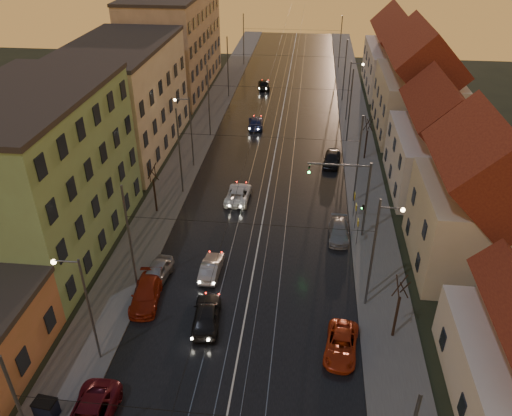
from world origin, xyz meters
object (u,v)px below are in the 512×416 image
(driving_car_3, at_px, (256,122))
(street_lamp_3, at_px, (351,86))
(street_lamp_1, at_px, (379,243))
(parked_right_2, at_px, (332,158))
(dumpster, at_px, (46,409))
(parked_right_0, at_px, (341,345))
(driving_car_1, at_px, (211,267))
(driving_car_4, at_px, (264,84))
(driving_car_0, at_px, (206,314))
(parked_left_3, at_px, (156,273))
(street_lamp_0, at_px, (83,301))
(traffic_light_mast, at_px, (356,190))
(parked_right_1, at_px, (339,231))
(driving_car_2, at_px, (238,194))
(street_lamp_2, at_px, (188,126))
(parked_left_2, at_px, (146,294))

(driving_car_3, bearing_deg, street_lamp_3, -168.72)
(street_lamp_1, bearing_deg, parked_right_2, 96.42)
(parked_right_2, relative_size, dumpster, 3.64)
(street_lamp_1, relative_size, parked_right_0, 1.82)
(driving_car_1, height_order, dumpster, driving_car_1)
(street_lamp_3, bearing_deg, parked_right_2, -100.25)
(driving_car_4, xyz_separation_m, dumpster, (-6.55, -61.21, -0.04))
(street_lamp_1, xyz_separation_m, driving_car_0, (-11.69, -4.07, -4.11))
(driving_car_4, bearing_deg, street_lamp_3, 127.03)
(parked_left_3, distance_m, parked_right_2, 26.19)
(street_lamp_0, xyz_separation_m, driving_car_0, (6.52, 3.93, -4.11))
(driving_car_4, distance_m, dumpster, 61.56)
(parked_right_0, height_order, dumpster, dumpster)
(driving_car_3, xyz_separation_m, parked_right_2, (9.76, -10.13, 0.07))
(street_lamp_0, bearing_deg, driving_car_4, 84.47)
(traffic_light_mast, bearing_deg, street_lamp_1, -82.09)
(parked_right_1, bearing_deg, driving_car_3, 113.38)
(street_lamp_0, height_order, parked_right_0, street_lamp_0)
(driving_car_2, xyz_separation_m, dumpster, (-7.39, -25.67, 0.03))
(parked_left_3, xyz_separation_m, parked_right_1, (14.28, 7.57, -0.10))
(street_lamp_3, distance_m, parked_right_0, 42.00)
(parked_right_1, bearing_deg, street_lamp_2, 143.50)
(street_lamp_0, height_order, parked_right_2, street_lamp_0)
(street_lamp_1, height_order, street_lamp_2, same)
(street_lamp_1, height_order, driving_car_0, street_lamp_1)
(driving_car_4, bearing_deg, parked_left_2, 77.74)
(driving_car_0, height_order, driving_car_3, driving_car_0)
(street_lamp_3, xyz_separation_m, driving_car_4, (-12.72, 12.71, -4.15))
(driving_car_4, relative_size, dumpster, 3.62)
(driving_car_4, distance_m, parked_right_0, 55.38)
(street_lamp_1, xyz_separation_m, driving_car_1, (-12.37, 1.34, -4.23))
(parked_left_3, height_order, parked_right_1, parked_left_3)
(driving_car_3, distance_m, parked_left_2, 34.91)
(street_lamp_0, bearing_deg, driving_car_0, 31.10)
(parked_right_0, bearing_deg, driving_car_4, 107.94)
(driving_car_0, bearing_deg, street_lamp_0, 25.57)
(street_lamp_2, relative_size, driving_car_2, 1.66)
(driving_car_2, relative_size, parked_right_0, 1.09)
(street_lamp_0, distance_m, dumpster, 6.23)
(street_lamp_3, height_order, driving_car_2, street_lamp_3)
(street_lamp_1, bearing_deg, driving_car_4, 104.63)
(parked_left_2, height_order, parked_left_3, parked_left_3)
(parked_right_0, bearing_deg, driving_car_1, 151.86)
(street_lamp_0, height_order, street_lamp_2, same)
(parked_right_2, height_order, dumpster, parked_right_2)
(traffic_light_mast, height_order, parked_right_2, traffic_light_mast)
(parked_left_3, bearing_deg, parked_right_1, 33.97)
(driving_car_0, height_order, parked_right_2, driving_car_0)
(driving_car_0, relative_size, driving_car_3, 0.99)
(traffic_light_mast, height_order, dumpster, traffic_light_mast)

